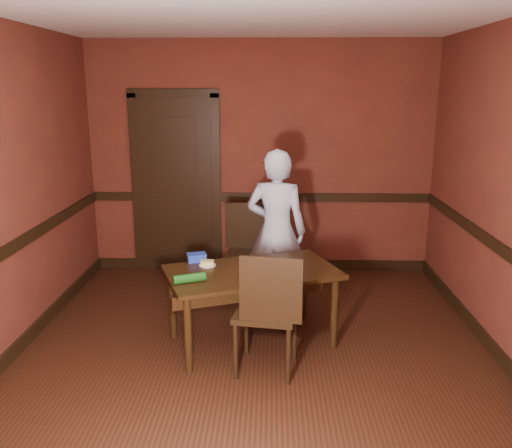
# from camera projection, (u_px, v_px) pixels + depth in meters

# --- Properties ---
(floor) EXTENTS (4.00, 4.50, 0.01)m
(floor) POSITION_uv_depth(u_px,v_px,m) (255.00, 357.00, 4.48)
(floor) COLOR black
(floor) RESTS_ON ground
(ceiling) EXTENTS (4.00, 4.50, 0.01)m
(ceiling) POSITION_uv_depth(u_px,v_px,m) (255.00, 10.00, 3.81)
(ceiling) COLOR white
(ceiling) RESTS_ON ground
(wall_back) EXTENTS (4.00, 0.02, 2.70)m
(wall_back) POSITION_uv_depth(u_px,v_px,m) (261.00, 159.00, 6.32)
(wall_back) COLOR #5F281C
(wall_back) RESTS_ON ground
(wall_front) EXTENTS (4.00, 0.02, 2.70)m
(wall_front) POSITION_uv_depth(u_px,v_px,m) (235.00, 321.00, 1.97)
(wall_front) COLOR #5F281C
(wall_front) RESTS_ON ground
(dado_back) EXTENTS (4.00, 0.03, 0.10)m
(dado_back) POSITION_uv_depth(u_px,v_px,m) (261.00, 197.00, 6.42)
(dado_back) COLOR black
(dado_back) RESTS_ON ground
(dado_left) EXTENTS (0.03, 4.50, 0.10)m
(dado_left) POSITION_uv_depth(u_px,v_px,m) (6.00, 251.00, 4.31)
(dado_left) COLOR black
(dado_left) RESTS_ON ground
(dado_right) EXTENTS (0.03, 4.50, 0.10)m
(dado_right) POSITION_uv_depth(u_px,v_px,m) (510.00, 256.00, 4.20)
(dado_right) COLOR black
(dado_right) RESTS_ON ground
(baseboard_back) EXTENTS (4.00, 0.03, 0.12)m
(baseboard_back) POSITION_uv_depth(u_px,v_px,m) (260.00, 264.00, 6.63)
(baseboard_back) COLOR black
(baseboard_back) RESTS_ON ground
(baseboard_left) EXTENTS (0.03, 4.50, 0.12)m
(baseboard_left) POSITION_uv_depth(u_px,v_px,m) (18.00, 347.00, 4.52)
(baseboard_left) COLOR black
(baseboard_left) RESTS_ON ground
(baseboard_right) EXTENTS (0.03, 4.50, 0.12)m
(baseboard_right) POSITION_uv_depth(u_px,v_px,m) (498.00, 354.00, 4.41)
(baseboard_right) COLOR black
(baseboard_right) RESTS_ON ground
(door) EXTENTS (1.05, 0.07, 2.20)m
(door) POSITION_uv_depth(u_px,v_px,m) (176.00, 181.00, 6.38)
(door) COLOR black
(door) RESTS_ON ground
(dining_table) EXTENTS (1.61, 1.25, 0.66)m
(dining_table) POSITION_uv_depth(u_px,v_px,m) (252.00, 307.00, 4.67)
(dining_table) COLOR black
(dining_table) RESTS_ON floor
(chair_far) EXTENTS (0.51, 0.51, 0.99)m
(chair_far) POSITION_uv_depth(u_px,v_px,m) (248.00, 254.00, 5.60)
(chair_far) COLOR black
(chair_far) RESTS_ON floor
(chair_near) EXTENTS (0.53, 0.53, 0.99)m
(chair_near) POSITION_uv_depth(u_px,v_px,m) (266.00, 310.00, 4.19)
(chair_near) COLOR black
(chair_near) RESTS_ON floor
(person) EXTENTS (0.65, 0.49, 1.61)m
(person) POSITION_uv_depth(u_px,v_px,m) (276.00, 231.00, 5.29)
(person) COLOR silver
(person) RESTS_ON floor
(sandwich_plate) EXTENTS (0.23, 0.23, 0.06)m
(sandwich_plate) POSITION_uv_depth(u_px,v_px,m) (262.00, 269.00, 4.56)
(sandwich_plate) COLOR silver
(sandwich_plate) RESTS_ON dining_table
(sauce_jar) EXTENTS (0.07, 0.07, 0.08)m
(sauce_jar) POSITION_uv_depth(u_px,v_px,m) (285.00, 272.00, 4.42)
(sauce_jar) COLOR #618B3F
(sauce_jar) RESTS_ON dining_table
(cheese_saucer) EXTENTS (0.15, 0.15, 0.05)m
(cheese_saucer) POSITION_uv_depth(u_px,v_px,m) (207.00, 264.00, 4.70)
(cheese_saucer) COLOR silver
(cheese_saucer) RESTS_ON dining_table
(food_tub) EXTENTS (0.19, 0.16, 0.07)m
(food_tub) POSITION_uv_depth(u_px,v_px,m) (197.00, 257.00, 4.81)
(food_tub) COLOR blue
(food_tub) RESTS_ON dining_table
(wrapped_veg) EXTENTS (0.27, 0.17, 0.07)m
(wrapped_veg) POSITION_uv_depth(u_px,v_px,m) (189.00, 278.00, 4.29)
(wrapped_veg) COLOR #195016
(wrapped_veg) RESTS_ON dining_table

